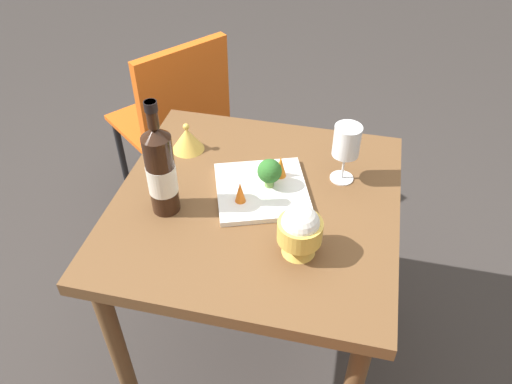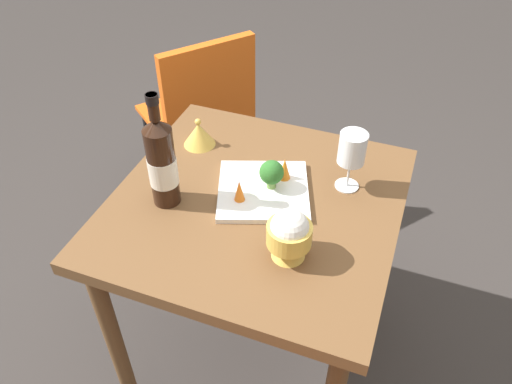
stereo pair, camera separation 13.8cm
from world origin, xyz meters
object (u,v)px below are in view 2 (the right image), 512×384
wine_bottle (162,162)px  serving_plate (263,191)px  broccoli_floret (272,173)px  carrot_garnish_left (285,169)px  rice_bowl (289,234)px  wine_glass (352,150)px  carrot_garnish_right (239,190)px  chair_by_wall (203,109)px  rice_bowl_lid (199,134)px

wine_bottle → serving_plate: wine_bottle is taller
broccoli_floret → carrot_garnish_left: size_ratio=1.29×
rice_bowl → broccoli_floret: bearing=-150.9°
wine_bottle → carrot_garnish_left: wine_bottle is taller
rice_bowl → serving_plate: 0.25m
wine_glass → carrot_garnish_right: size_ratio=2.78×
wine_bottle → carrot_garnish_right: bearing=106.2°
chair_by_wall → wine_bottle: wine_bottle is taller
chair_by_wall → wine_glass: size_ratio=4.75×
chair_by_wall → rice_bowl: 1.08m
wine_bottle → carrot_garnish_left: (-0.19, 0.28, -0.08)m
rice_bowl → carrot_garnish_left: rice_bowl is taller
chair_by_wall → broccoli_floret: 0.85m
rice_bowl_lid → carrot_garnish_left: rice_bowl_lid is taller
wine_glass → rice_bowl: 0.32m
chair_by_wall → rice_bowl_lid: chair_by_wall is taller
chair_by_wall → serving_plate: size_ratio=2.66×
chair_by_wall → wine_glass: 0.95m
rice_bowl_lid → carrot_garnish_right: size_ratio=1.55×
broccoli_floret → carrot_garnish_left: broccoli_floret is taller
serving_plate → wine_glass: bearing=117.3°
rice_bowl_lid → carrot_garnish_right: bearing=46.0°
rice_bowl → broccoli_floret: 0.24m
rice_bowl_lid → carrot_garnish_left: size_ratio=1.50×
rice_bowl → chair_by_wall: bearing=-142.7°
wine_glass → wine_bottle: bearing=-62.8°
serving_plate → carrot_garnish_left: size_ratio=4.81×
wine_glass → serving_plate: 0.27m
rice_bowl_lid → chair_by_wall: bearing=-154.6°
wine_bottle → broccoli_floret: wine_bottle is taller
chair_by_wall → serving_plate: bearing=-103.7°
rice_bowl_lid → carrot_garnish_left: (0.08, 0.31, 0.01)m
serving_plate → carrot_garnish_left: carrot_garnish_left is taller
serving_plate → carrot_garnish_right: bearing=-34.7°
wine_bottle → carrot_garnish_left: size_ratio=5.01×
rice_bowl → carrot_garnish_left: size_ratio=2.13×
wine_bottle → wine_glass: size_ratio=1.86×
wine_glass → carrot_garnish_left: bearing=-75.4°
wine_glass → rice_bowl: wine_glass is taller
serving_plate → carrot_garnish_left: (-0.07, 0.04, 0.04)m
serving_plate → carrot_garnish_left: bearing=148.4°
wine_bottle → serving_plate: size_ratio=1.04×
chair_by_wall → carrot_garnish_right: 0.87m
carrot_garnish_left → rice_bowl: bearing=20.2°
rice_bowl → wine_glass: bearing=165.9°
wine_glass → rice_bowl: size_ratio=1.26×
wine_bottle → rice_bowl: bearing=78.5°
serving_plate → carrot_garnish_left: 0.09m
chair_by_wall → wine_glass: wine_glass is taller
rice_bowl_lid → broccoli_floret: broccoli_floret is taller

